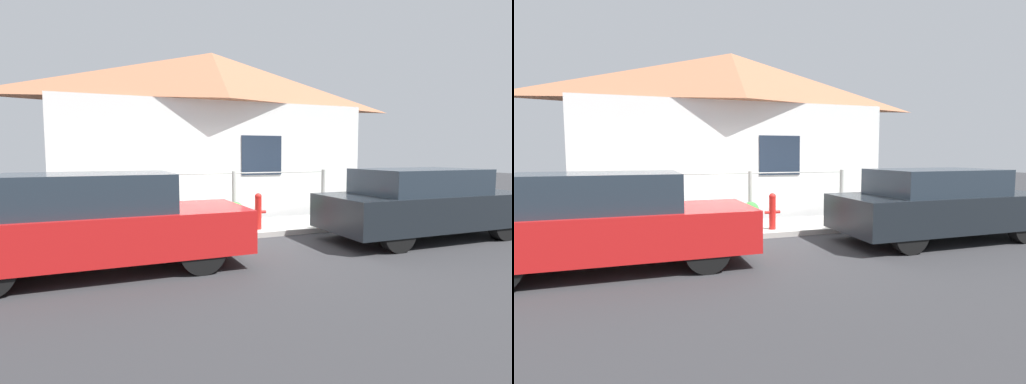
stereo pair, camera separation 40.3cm
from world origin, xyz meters
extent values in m
plane|color=#2D2D30|center=(0.00, 0.00, 0.00)|extent=(60.00, 60.00, 0.00)
cube|color=#B2AFA8|center=(0.00, 0.83, 0.06)|extent=(24.00, 1.66, 0.11)
cube|color=white|center=(0.00, 2.28, 1.49)|extent=(7.90, 0.12, 2.98)
cube|color=#1E2838|center=(0.99, 2.21, 1.64)|extent=(1.10, 0.04, 1.00)
pyramid|color=#A36647|center=(0.00, 3.32, 3.67)|extent=(8.30, 2.20, 1.37)
cylinder|color=#999993|center=(-2.40, 1.51, 0.70)|extent=(0.10, 0.10, 1.17)
cylinder|color=#999993|center=(0.00, 1.51, 0.70)|extent=(0.10, 0.10, 1.17)
cylinder|color=#999993|center=(2.40, 1.51, 0.70)|extent=(0.10, 0.10, 1.17)
cylinder|color=#999993|center=(0.00, 1.51, 1.23)|extent=(4.80, 0.03, 0.03)
cube|color=red|center=(-2.91, -1.20, 0.56)|extent=(4.15, 1.65, 0.63)
cube|color=#232D38|center=(-3.08, -1.20, 1.14)|extent=(2.28, 1.44, 0.54)
cylinder|color=black|center=(-1.62, -0.51, 0.32)|extent=(0.65, 0.20, 0.65)
cylinder|color=black|center=(-1.63, -1.90, 0.32)|extent=(0.65, 0.20, 0.65)
cylinder|color=black|center=(-4.19, -0.50, 0.32)|extent=(0.65, 0.20, 0.65)
cube|color=black|center=(3.07, -1.20, 0.58)|extent=(4.21, 1.72, 0.65)
cube|color=#232D38|center=(2.91, -1.20, 1.15)|extent=(2.32, 1.52, 0.48)
cylinder|color=black|center=(4.38, -0.46, 0.34)|extent=(0.67, 0.20, 0.67)
cylinder|color=black|center=(4.38, -1.94, 0.34)|extent=(0.67, 0.20, 0.67)
cylinder|color=black|center=(1.77, -0.46, 0.34)|extent=(0.67, 0.20, 0.67)
cylinder|color=black|center=(1.77, -1.94, 0.34)|extent=(0.67, 0.20, 0.67)
cylinder|color=red|center=(0.14, 0.36, 0.44)|extent=(0.14, 0.14, 0.66)
sphere|color=red|center=(0.14, 0.36, 0.80)|extent=(0.15, 0.15, 0.15)
cylinder|color=red|center=(0.04, 0.36, 0.47)|extent=(0.13, 0.06, 0.06)
cylinder|color=red|center=(0.24, 0.36, 0.47)|extent=(0.13, 0.06, 0.06)
cylinder|color=slate|center=(-0.13, 1.06, 0.20)|extent=(0.23, 0.23, 0.18)
sphere|color=#387F38|center=(-0.13, 1.06, 0.43)|extent=(0.37, 0.37, 0.37)
cylinder|color=brown|center=(-2.75, 1.02, 0.20)|extent=(0.31, 0.31, 0.18)
sphere|color=#235B28|center=(-2.75, 1.02, 0.50)|extent=(0.56, 0.56, 0.56)
camera|label=1|loc=(-2.97, -7.26, 1.69)|focal=28.00mm
camera|label=2|loc=(-2.59, -7.40, 1.69)|focal=28.00mm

